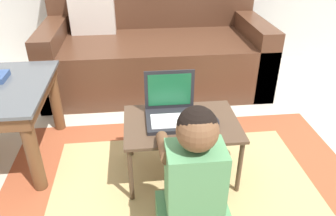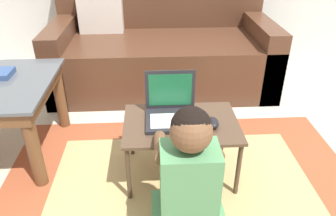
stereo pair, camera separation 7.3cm
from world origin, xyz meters
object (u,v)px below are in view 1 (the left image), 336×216
(laptop_desk, at_px, (181,128))
(laptop, at_px, (171,113))
(person_seated, at_px, (194,185))
(couch, at_px, (154,49))
(computer_mouse, at_px, (213,122))

(laptop_desk, distance_m, laptop, 0.10)
(laptop, relative_size, person_seated, 0.40)
(couch, relative_size, computer_mouse, 19.08)
(laptop, relative_size, computer_mouse, 2.86)
(laptop, distance_m, person_seated, 0.47)
(laptop, bearing_deg, couch, 90.30)
(laptop, bearing_deg, laptop_desk, -35.08)
(couch, height_order, laptop, couch)
(couch, xyz_separation_m, laptop_desk, (0.06, -1.23, -0.00))
(couch, distance_m, laptop, 1.20)
(computer_mouse, bearing_deg, laptop_desk, 163.35)
(person_seated, bearing_deg, computer_mouse, 66.55)
(computer_mouse, relative_size, person_seated, 0.14)
(laptop, xyz_separation_m, computer_mouse, (0.21, -0.08, -0.02))
(laptop_desk, height_order, computer_mouse, computer_mouse)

